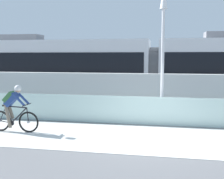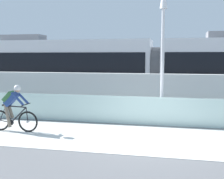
{
  "view_description": "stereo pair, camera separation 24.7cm",
  "coord_description": "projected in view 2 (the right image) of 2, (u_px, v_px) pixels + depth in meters",
  "views": [
    {
      "loc": [
        0.35,
        -8.72,
        2.56
      ],
      "look_at": [
        -1.71,
        2.35,
        1.25
      ],
      "focal_mm": 45.63,
      "sensor_mm": 36.0,
      "label": 1
    },
    {
      "loc": [
        0.59,
        -8.68,
        2.56
      ],
      "look_at": [
        -1.71,
        2.35,
        1.25
      ],
      "focal_mm": 45.63,
      "sensor_mm": 36.0,
      "label": 2
    }
  ],
  "objects": [
    {
      "name": "cyclist_on_bike",
      "position": [
        13.0,
        108.0,
        9.71
      ],
      "size": [
        1.77,
        0.58,
        1.61
      ],
      "color": "black",
      "rests_on": "ground"
    },
    {
      "name": "tram_rail_far",
      "position": [
        160.0,
        102.0,
        16.21
      ],
      "size": [
        32.0,
        0.08,
        0.01
      ],
      "primitive_type": "cube",
      "color": "#595654",
      "rests_on": "ground"
    },
    {
      "name": "tram_rail_near",
      "position": [
        159.0,
        106.0,
        14.82
      ],
      "size": [
        32.0,
        0.08,
        0.01
      ],
      "primitive_type": "cube",
      "color": "#595654",
      "rests_on": "ground"
    },
    {
      "name": "tram",
      "position": [
        156.0,
        69.0,
        15.34
      ],
      "size": [
        22.56,
        2.54,
        3.81
      ],
      "color": "silver",
      "rests_on": "ground"
    },
    {
      "name": "lamp_post_antenna",
      "position": [
        163.0,
        37.0,
        10.51
      ],
      "size": [
        0.28,
        0.28,
        5.2
      ],
      "color": "gray",
      "rests_on": "ground"
    },
    {
      "name": "glass_parapet",
      "position": [
        154.0,
        111.0,
        10.59
      ],
      "size": [
        32.0,
        0.05,
        1.07
      ],
      "primitive_type": "cube",
      "color": "silver",
      "rests_on": "ground"
    },
    {
      "name": "bike_path_deck",
      "position": [
        150.0,
        139.0,
        8.85
      ],
      "size": [
        32.0,
        3.2,
        0.01
      ],
      "primitive_type": "cube",
      "color": "silver",
      "rests_on": "ground"
    },
    {
      "name": "concrete_barrier_wall",
      "position": [
        157.0,
        95.0,
        12.3
      ],
      "size": [
        32.0,
        0.36,
        1.82
      ],
      "primitive_type": "cube",
      "color": "silver",
      "rests_on": "ground"
    },
    {
      "name": "ground_plane",
      "position": [
        150.0,
        139.0,
        8.85
      ],
      "size": [
        200.0,
        200.0,
        0.0
      ],
      "primitive_type": "plane",
      "color": "slate"
    }
  ]
}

